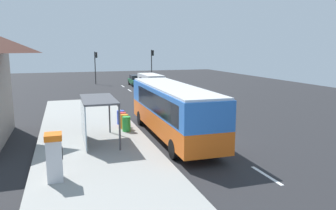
{
  "coord_description": "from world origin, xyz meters",
  "views": [
    {
      "loc": [
        -7.89,
        -17.32,
        5.44
      ],
      "look_at": [
        -1.0,
        3.95,
        1.5
      ],
      "focal_mm": 34.7,
      "sensor_mm": 36.0,
      "label": 1
    }
  ],
  "objects_px": {
    "sedan_near": "(136,80)",
    "ticket_machine": "(54,157)",
    "recycling_bin_red": "(123,119)",
    "recycling_bin_green": "(126,124)",
    "traffic_light_far_side": "(96,63)",
    "recycling_bin_orange": "(124,122)",
    "white_van": "(151,82)",
    "bus": "(172,108)",
    "traffic_light_near_side": "(152,61)",
    "bus_shelter": "(93,109)",
    "recycling_bin_blue": "(121,117)"
  },
  "relations": [
    {
      "from": "recycling_bin_green",
      "to": "traffic_light_far_side",
      "type": "xyz_separation_m",
      "value": [
        1.1,
        30.18,
        2.61
      ]
    },
    {
      "from": "bus",
      "to": "ticket_machine",
      "type": "relative_size",
      "value": 5.69
    },
    {
      "from": "bus",
      "to": "recycling_bin_blue",
      "type": "distance_m",
      "value": 4.72
    },
    {
      "from": "recycling_bin_orange",
      "to": "recycling_bin_blue",
      "type": "relative_size",
      "value": 1.0
    },
    {
      "from": "recycling_bin_red",
      "to": "ticket_machine",
      "type": "bearing_deg",
      "value": -116.85
    },
    {
      "from": "white_van",
      "to": "recycling_bin_blue",
      "type": "distance_m",
      "value": 17.1
    },
    {
      "from": "sedan_near",
      "to": "recycling_bin_red",
      "type": "relative_size",
      "value": 4.67
    },
    {
      "from": "recycling_bin_red",
      "to": "recycling_bin_green",
      "type": "bearing_deg",
      "value": -90.0
    },
    {
      "from": "recycling_bin_green",
      "to": "bus",
      "type": "bearing_deg",
      "value": -34.82
    },
    {
      "from": "traffic_light_far_side",
      "to": "recycling_bin_green",
      "type": "bearing_deg",
      "value": -92.09
    },
    {
      "from": "ticket_machine",
      "to": "recycling_bin_green",
      "type": "relative_size",
      "value": 2.04
    },
    {
      "from": "recycling_bin_green",
      "to": "traffic_light_far_side",
      "type": "height_order",
      "value": "traffic_light_far_side"
    },
    {
      "from": "traffic_light_near_side",
      "to": "bus_shelter",
      "type": "relative_size",
      "value": 1.29
    },
    {
      "from": "sedan_near",
      "to": "ticket_machine",
      "type": "bearing_deg",
      "value": -107.74
    },
    {
      "from": "bus_shelter",
      "to": "sedan_near",
      "type": "bearing_deg",
      "value": 72.95
    },
    {
      "from": "white_van",
      "to": "sedan_near",
      "type": "height_order",
      "value": "white_van"
    },
    {
      "from": "recycling_bin_green",
      "to": "traffic_light_near_side",
      "type": "height_order",
      "value": "traffic_light_near_side"
    },
    {
      "from": "ticket_machine",
      "to": "recycling_bin_red",
      "type": "relative_size",
      "value": 2.04
    },
    {
      "from": "ticket_machine",
      "to": "recycling_bin_green",
      "type": "distance_m",
      "value": 8.07
    },
    {
      "from": "recycling_bin_red",
      "to": "recycling_bin_blue",
      "type": "relative_size",
      "value": 1.0
    },
    {
      "from": "sedan_near",
      "to": "traffic_light_far_side",
      "type": "relative_size",
      "value": 0.9
    },
    {
      "from": "white_van",
      "to": "ticket_machine",
      "type": "bearing_deg",
      "value": -113.11
    },
    {
      "from": "bus",
      "to": "recycling_bin_blue",
      "type": "xyz_separation_m",
      "value": [
        -2.49,
        3.83,
        -1.19
      ]
    },
    {
      "from": "white_van",
      "to": "recycling_bin_orange",
      "type": "height_order",
      "value": "white_van"
    },
    {
      "from": "bus",
      "to": "traffic_light_far_side",
      "type": "height_order",
      "value": "traffic_light_far_side"
    },
    {
      "from": "sedan_near",
      "to": "ticket_machine",
      "type": "distance_m",
      "value": 35.09
    },
    {
      "from": "bus",
      "to": "traffic_light_far_side",
      "type": "xyz_separation_m",
      "value": [
        -1.39,
        31.91,
        1.42
      ]
    },
    {
      "from": "recycling_bin_red",
      "to": "recycling_bin_orange",
      "type": "bearing_deg",
      "value": -90.0
    },
    {
      "from": "bus",
      "to": "recycling_bin_red",
      "type": "xyz_separation_m",
      "value": [
        -2.49,
        3.13,
        -1.19
      ]
    },
    {
      "from": "bus_shelter",
      "to": "bus",
      "type": "bearing_deg",
      "value": 1.82
    },
    {
      "from": "ticket_machine",
      "to": "sedan_near",
      "type": "bearing_deg",
      "value": 72.26
    },
    {
      "from": "sedan_near",
      "to": "bus_shelter",
      "type": "height_order",
      "value": "bus_shelter"
    },
    {
      "from": "bus",
      "to": "traffic_light_near_side",
      "type": "height_order",
      "value": "traffic_light_near_side"
    },
    {
      "from": "recycling_bin_orange",
      "to": "ticket_machine",
      "type": "bearing_deg",
      "value": -118.94
    },
    {
      "from": "white_van",
      "to": "sedan_near",
      "type": "bearing_deg",
      "value": 89.32
    },
    {
      "from": "recycling_bin_blue",
      "to": "traffic_light_far_side",
      "type": "xyz_separation_m",
      "value": [
        1.1,
        28.08,
        2.61
      ]
    },
    {
      "from": "ticket_machine",
      "to": "white_van",
      "type": "bearing_deg",
      "value": 66.89
    },
    {
      "from": "bus",
      "to": "recycling_bin_green",
      "type": "relative_size",
      "value": 11.62
    },
    {
      "from": "ticket_machine",
      "to": "recycling_bin_green",
      "type": "xyz_separation_m",
      "value": [
        4.19,
        6.88,
        -0.52
      ]
    },
    {
      "from": "recycling_bin_green",
      "to": "sedan_near",
      "type": "bearing_deg",
      "value": 76.23
    },
    {
      "from": "recycling_bin_green",
      "to": "traffic_light_near_side",
      "type": "relative_size",
      "value": 0.18
    },
    {
      "from": "white_van",
      "to": "traffic_light_near_side",
      "type": "relative_size",
      "value": 1.01
    },
    {
      "from": "recycling_bin_green",
      "to": "bus_shelter",
      "type": "bearing_deg",
      "value": -139.65
    },
    {
      "from": "recycling_bin_orange",
      "to": "recycling_bin_blue",
      "type": "height_order",
      "value": "same"
    },
    {
      "from": "recycling_bin_orange",
      "to": "bus_shelter",
      "type": "xyz_separation_m",
      "value": [
        -2.21,
        -2.58,
        1.44
      ]
    },
    {
      "from": "recycling_bin_orange",
      "to": "traffic_light_near_side",
      "type": "xyz_separation_m",
      "value": [
        9.7,
        28.68,
        2.77
      ]
    },
    {
      "from": "traffic_light_far_side",
      "to": "bus_shelter",
      "type": "bearing_deg",
      "value": -95.9
    },
    {
      "from": "bus",
      "to": "bus_shelter",
      "type": "relative_size",
      "value": 2.76
    },
    {
      "from": "bus",
      "to": "recycling_bin_green",
      "type": "height_order",
      "value": "bus"
    },
    {
      "from": "white_van",
      "to": "recycling_bin_orange",
      "type": "relative_size",
      "value": 5.52
    }
  ]
}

